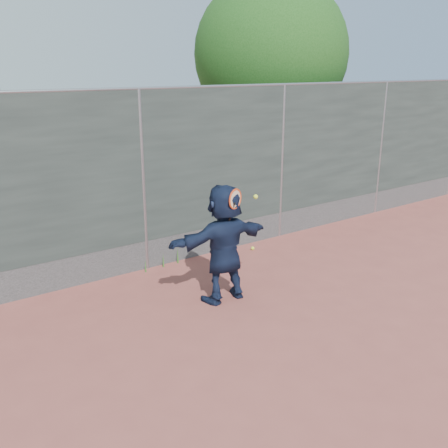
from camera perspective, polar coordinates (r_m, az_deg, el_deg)
ground at (r=6.14m, az=6.62°, el=-15.40°), size 80.00×80.00×0.00m
player at (r=7.23m, az=0.00°, el=-2.22°), size 1.64×0.54×1.76m
ball_ground at (r=9.47m, az=3.30°, el=-2.78°), size 0.07×0.07×0.07m
fence at (r=8.27m, az=-9.26°, el=5.18°), size 20.00×0.06×3.03m
swing_action at (r=6.93m, az=1.51°, el=2.76°), size 0.60×0.17×0.51m
tree_right at (r=12.57m, az=5.87°, el=18.28°), size 3.78×3.60×5.39m
weed_clump at (r=8.72m, az=-6.71°, el=-4.01°), size 0.68×0.07×0.30m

